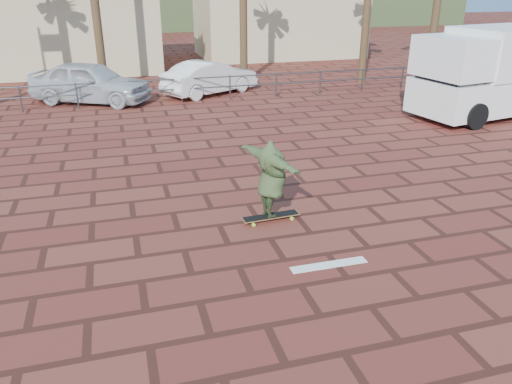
% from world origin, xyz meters
% --- Properties ---
extents(ground, '(120.00, 120.00, 0.00)m').
position_xyz_m(ground, '(0.00, 0.00, 0.00)').
color(ground, brown).
rests_on(ground, ground).
extents(paint_stripe, '(1.40, 0.22, 0.01)m').
position_xyz_m(paint_stripe, '(0.70, -1.20, 0.00)').
color(paint_stripe, white).
rests_on(paint_stripe, ground).
extents(guardrail, '(24.06, 0.06, 1.00)m').
position_xyz_m(guardrail, '(0.00, 12.00, 0.68)').
color(guardrail, '#47494F').
rests_on(guardrail, ground).
extents(building_west, '(12.60, 7.60, 4.50)m').
position_xyz_m(building_west, '(-6.00, 22.00, 2.28)').
color(building_west, beige).
rests_on(building_west, ground).
extents(building_east, '(10.60, 6.60, 5.00)m').
position_xyz_m(building_east, '(8.00, 24.00, 2.54)').
color(building_east, beige).
rests_on(building_east, ground).
extents(longboard, '(1.23, 0.35, 0.12)m').
position_xyz_m(longboard, '(0.24, 0.74, 0.10)').
color(longboard, olive).
rests_on(longboard, ground).
extents(skateboarder, '(1.08, 2.07, 1.63)m').
position_xyz_m(skateboarder, '(0.24, 0.74, 0.93)').
color(skateboarder, '#394B28').
rests_on(skateboarder, longboard).
extents(campervan, '(6.30, 3.48, 3.09)m').
position_xyz_m(campervan, '(10.62, 6.96, 1.62)').
color(campervan, white).
rests_on(campervan, ground).
extents(car_silver, '(5.15, 3.98, 1.64)m').
position_xyz_m(car_silver, '(-3.50, 13.00, 0.82)').
color(car_silver, silver).
rests_on(car_silver, ground).
extents(car_white, '(4.51, 3.36, 1.42)m').
position_xyz_m(car_white, '(1.43, 13.32, 0.71)').
color(car_white, white).
rests_on(car_white, ground).
extents(street_sign, '(0.40, 0.09, 1.97)m').
position_xyz_m(street_sign, '(12.00, 12.00, 1.38)').
color(street_sign, gray).
rests_on(street_sign, ground).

